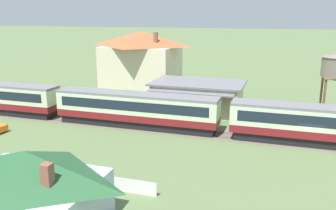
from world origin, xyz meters
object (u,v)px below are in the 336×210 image
Objects in this scene: passenger_train at (228,116)px; station_building at (198,96)px; station_house_terracotta_roof at (141,61)px; cottage_dark_green_roof at (28,187)px.

passenger_train is 6.70× the size of station_building.
cottage_dark_green_roof is at bearing -77.90° from station_house_terracotta_roof.
cottage_dark_green_roof is at bearing -113.91° from passenger_train.
station_house_terracotta_roof is at bearing 140.62° from station_building.
passenger_train is at bearing 66.09° from cottage_dark_green_roof.
station_house_terracotta_roof reaches higher than passenger_train.
station_house_terracotta_roof reaches higher than station_building.
passenger_train is 25.91m from station_house_terracotta_roof.
cottage_dark_green_roof is at bearing -97.22° from station_building.
station_house_terracotta_roof is (-12.14, 9.97, 3.11)m from station_building.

